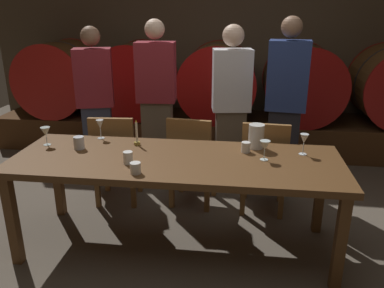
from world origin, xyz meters
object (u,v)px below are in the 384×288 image
(chair_left, at_px, (116,155))
(wine_glass_center_left, at_px, (100,125))
(wine_barrel_right, at_px, (302,83))
(guest_far_left, at_px, (96,104))
(guest_center_left, at_px, (157,105))
(cup_far_left, at_px, (79,143))
(wine_glass_far_left, at_px, (46,132))
(wine_glass_far_right, at_px, (304,140))
(chair_center, at_px, (192,157))
(guest_center_right, at_px, (231,106))
(dining_table, at_px, (176,167))
(cup_center_left, at_px, (128,158))
(cup_far_right, at_px, (246,147))
(chair_right, at_px, (264,163))
(pitcher, at_px, (256,136))
(cup_center_right, at_px, (135,168))
(candle_center, at_px, (137,138))
(guest_far_right, at_px, (285,107))
(wine_barrel_left, at_px, (136,79))
(wine_barrel_center, at_px, (218,81))
(wine_glass_center_right, at_px, (265,146))
(wine_barrel_far_left, at_px, (61,78))

(chair_left, height_order, wine_glass_center_left, wine_glass_center_left)
(wine_barrel_right, relative_size, wine_glass_center_left, 5.94)
(guest_far_left, bearing_deg, guest_center_left, 154.13)
(wine_barrel_right, xyz_separation_m, cup_far_left, (-2.00, -2.24, -0.10))
(wine_glass_far_left, height_order, wine_glass_far_right, wine_glass_far_right)
(chair_center, bearing_deg, guest_center_right, -114.00)
(dining_table, height_order, chair_center, chair_center)
(cup_center_left, height_order, cup_far_right, cup_center_left)
(wine_glass_far_right, bearing_deg, chair_left, 164.64)
(chair_right, height_order, pitcher, pitcher)
(dining_table, height_order, chair_left, chair_left)
(chair_left, relative_size, wine_glass_far_left, 5.89)
(pitcher, height_order, cup_center_left, pitcher)
(cup_far_left, distance_m, cup_center_right, 0.69)
(dining_table, height_order, candle_center, candle_center)
(guest_center_left, relative_size, guest_far_right, 0.98)
(cup_center_right, xyz_separation_m, cup_far_right, (0.73, 0.50, 0.00))
(wine_glass_center_left, relative_size, cup_center_right, 2.11)
(guest_far_left, height_order, wine_glass_far_right, guest_far_left)
(cup_far_left, bearing_deg, chair_center, 35.92)
(chair_center, distance_m, cup_center_right, 1.07)
(wine_barrel_left, bearing_deg, cup_far_right, -56.36)
(wine_barrel_right, xyz_separation_m, wine_glass_far_left, (-2.29, -2.19, -0.04))
(wine_barrel_left, bearing_deg, cup_center_left, -76.44)
(chair_center, relative_size, pitcher, 4.62)
(chair_left, xyz_separation_m, guest_far_left, (-0.39, 0.60, 0.34))
(cup_center_left, bearing_deg, guest_far_right, 46.75)
(wine_barrel_center, height_order, wine_glass_far_left, wine_barrel_center)
(wine_barrel_left, distance_m, candle_center, 2.17)
(guest_center_left, distance_m, wine_glass_center_right, 1.48)
(wine_barrel_right, relative_size, dining_table, 0.40)
(guest_center_right, height_order, cup_center_right, guest_center_right)
(wine_barrel_left, relative_size, wine_barrel_right, 1.00)
(guest_center_right, height_order, pitcher, guest_center_right)
(wine_barrel_right, bearing_deg, cup_center_left, -121.65)
(wine_barrel_left, bearing_deg, wine_glass_far_left, -94.19)
(wine_barrel_center, distance_m, dining_table, 2.35)
(wine_barrel_far_left, height_order, wine_barrel_left, same)
(pitcher, bearing_deg, candle_center, -176.58)
(chair_left, distance_m, cup_far_right, 1.31)
(wine_barrel_far_left, xyz_separation_m, cup_center_left, (1.64, -2.48, -0.10))
(dining_table, bearing_deg, pitcher, 27.13)
(pitcher, relative_size, wine_glass_center_left, 1.18)
(guest_far_right, height_order, wine_glass_far_right, guest_far_right)
(guest_center_right, bearing_deg, wine_barrel_left, -48.81)
(dining_table, distance_m, guest_far_left, 1.65)
(wine_barrel_far_left, bearing_deg, cup_center_left, -56.55)
(wine_barrel_center, distance_m, wine_barrel_right, 1.06)
(wine_glass_center_left, xyz_separation_m, cup_center_left, (0.39, -0.51, -0.07))
(chair_center, xyz_separation_m, wine_glass_far_left, (-1.11, -0.54, 0.37))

